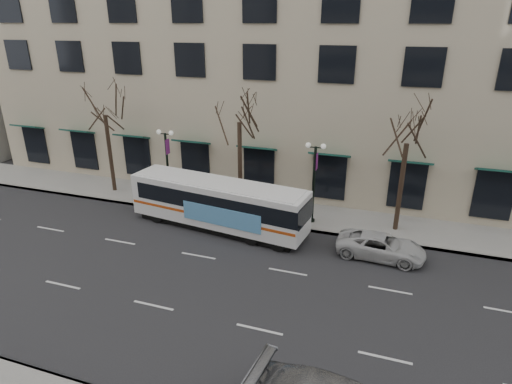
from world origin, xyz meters
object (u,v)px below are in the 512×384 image
at_px(tree_far_right, 409,127).
at_px(lamp_post_left, 167,163).
at_px(lamp_post_right, 314,180).
at_px(white_pickup, 381,246).
at_px(tree_far_mid, 239,107).
at_px(tree_far_left, 103,101).
at_px(city_bus, 219,203).

distance_m(tree_far_right, lamp_post_left, 15.40).
bearing_deg(tree_far_right, lamp_post_right, -173.15).
bearing_deg(white_pickup, tree_far_mid, 72.87).
bearing_deg(tree_far_left, lamp_post_right, -2.29).
relative_size(tree_far_right, white_pickup, 1.74).
relative_size(tree_far_left, lamp_post_right, 1.60).
distance_m(tree_far_right, white_pickup, 6.76).
height_order(city_bus, white_pickup, city_bus).
xyz_separation_m(tree_far_mid, tree_far_right, (10.00, -0.00, -0.48)).
relative_size(tree_far_mid, city_bus, 0.75).
xyz_separation_m(tree_far_mid, city_bus, (-0.24, -3.01, -5.26)).
bearing_deg(tree_far_mid, city_bus, -94.54).
bearing_deg(white_pickup, tree_far_left, 83.05).
distance_m(lamp_post_left, city_bus, 5.49).
relative_size(tree_far_left, tree_far_mid, 0.98).
xyz_separation_m(tree_far_left, tree_far_right, (20.00, 0.00, -0.28)).
bearing_deg(city_bus, lamp_post_right, 31.96).
relative_size(tree_far_right, city_bus, 0.71).
xyz_separation_m(tree_far_left, lamp_post_right, (15.01, -0.60, -3.75)).
xyz_separation_m(tree_far_mid, white_pickup, (9.32, -3.45, -6.26)).
bearing_deg(tree_far_left, city_bus, -17.16).
height_order(tree_far_mid, lamp_post_left, tree_far_mid).
height_order(tree_far_mid, city_bus, tree_far_mid).
height_order(tree_far_mid, lamp_post_right, tree_far_mid).
bearing_deg(tree_far_right, tree_far_mid, 180.00).
distance_m(lamp_post_right, white_pickup, 5.66).
xyz_separation_m(tree_far_left, white_pickup, (19.32, -3.45, -6.05)).
bearing_deg(city_bus, tree_far_mid, 92.72).
height_order(tree_far_right, city_bus, tree_far_right).
bearing_deg(tree_far_mid, lamp_post_right, -6.83).
bearing_deg(tree_far_mid, white_pickup, -20.30).
bearing_deg(city_bus, lamp_post_left, 160.33).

